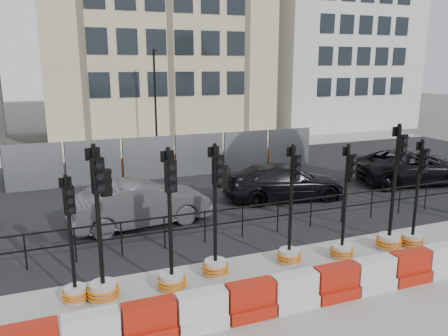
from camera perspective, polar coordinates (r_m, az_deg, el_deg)
name	(u,v)px	position (r m, az deg, el deg)	size (l,w,h in m)	color
ground	(259,253)	(12.46, 4.66, -11.04)	(120.00, 120.00, 0.00)	#51514C
sidewalk_near	(320,307)	(10.15, 12.40, -17.32)	(40.00, 6.00, 0.02)	gray
road	(188,188)	(18.61, -4.77, -2.67)	(40.00, 14.00, 0.03)	black
sidewalk_far	(146,151)	(27.14, -10.21, 2.24)	(40.00, 4.00, 0.02)	gray
building_cream	(152,9)	(33.15, -9.44, 19.86)	(15.00, 10.06, 18.00)	#C4B58F
building_white	(330,29)	(39.09, 13.73, 17.17)	(12.00, 9.06, 16.00)	silver
kerb_railing	(243,216)	(13.21, 2.43, -6.34)	(18.00, 0.04, 1.00)	black
heras_fencing	(182,159)	(21.28, -5.55, 1.12)	(14.33, 1.72, 2.00)	gray
lamp_post_far	(155,99)	(25.83, -8.96, 8.93)	(0.12, 0.56, 6.00)	black
barrier_row	(315,288)	(10.12, 11.86, -15.08)	(12.55, 0.50, 0.80)	#B1200E
traffic_signal_a	(74,277)	(10.39, -18.96, -13.28)	(0.57, 0.57, 2.92)	#BBBCB7
traffic_signal_b	(102,265)	(10.15, -15.59, -12.17)	(0.70, 0.70, 3.55)	#BBBCB7
traffic_signal_c	(172,263)	(10.33, -6.86, -12.16)	(0.67, 0.67, 3.40)	#BBBCB7
traffic_signal_d	(216,246)	(10.89, -1.06, -10.11)	(0.66, 0.66, 3.35)	#BBBCB7
traffic_signal_e	(290,240)	(11.70, 8.60, -9.27)	(0.63, 0.63, 3.21)	#BBBCB7
traffic_signal_f	(344,232)	(12.26, 15.35, -8.10)	(0.62, 0.62, 3.16)	#BBBCB7
traffic_signal_g	(391,225)	(13.23, 20.95, -6.95)	(0.71, 0.71, 3.61)	#BBBCB7
traffic_signal_h	(414,226)	(13.69, 23.56, -6.93)	(0.62, 0.62, 3.16)	#BBBCB7
car_b	(140,203)	(14.45, -10.92, -4.57)	(4.70, 2.12, 1.50)	#46454A
car_c	(284,182)	(17.12, 7.82, -1.84)	(5.00, 2.64, 1.38)	black
car_d	(415,167)	(21.01, 23.68, 0.17)	(5.85, 3.56, 1.51)	black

